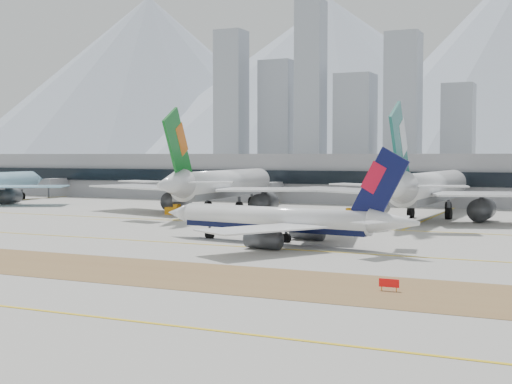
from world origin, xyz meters
The scene contains 9 objects.
ground centered at (0.00, 0.00, 0.00)m, with size 3000.00×3000.00×0.00m, color gray.
taxiing_airliner centered at (17.31, 0.71, 3.89)m, with size 47.85×41.20×16.11m.
widebody_eva centered at (-21.66, 54.71, 6.79)m, with size 71.46×70.09×25.53m.
widebody_cathay centered at (30.20, 57.43, 6.78)m, with size 71.57×69.97×25.52m.
terminal centered at (0.00, 114.84, 7.50)m, with size 280.00×43.10×15.00m.
hold_sign_right centered at (43.10, -32.00, 0.88)m, with size 2.20×0.15×1.35m.
gse_b centered at (-29.25, 43.49, 1.05)m, with size 3.55×2.00×2.60m.
gse_c centered at (13.10, 48.43, 1.05)m, with size 3.55×2.00×2.60m.
city_skyline centered at (-106.76, 453.42, 49.80)m, with size 342.00×49.80×140.00m.
Camera 1 is at (61.46, -107.11, 14.70)m, focal length 50.00 mm.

